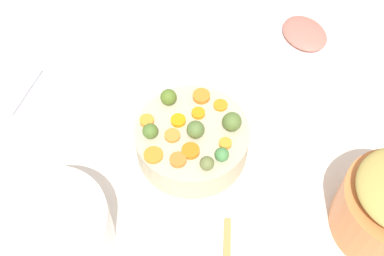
% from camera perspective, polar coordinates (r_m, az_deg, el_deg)
% --- Properties ---
extents(tabletop, '(2.40, 2.40, 0.02)m').
position_cam_1_polar(tabletop, '(1.11, -0.85, -1.68)').
color(tabletop, silver).
rests_on(tabletop, ground).
extents(serving_bowl_carrots, '(0.24, 0.24, 0.07)m').
position_cam_1_polar(serving_bowl_carrots, '(1.06, 0.00, -1.43)').
color(serving_bowl_carrots, '#B9B191').
rests_on(serving_bowl_carrots, tabletop).
extents(carrot_slice_0, '(0.03, 0.03, 0.01)m').
position_cam_1_polar(carrot_slice_0, '(1.05, 0.71, 1.69)').
color(carrot_slice_0, orange).
rests_on(carrot_slice_0, serving_bowl_carrots).
extents(carrot_slice_1, '(0.04, 0.04, 0.01)m').
position_cam_1_polar(carrot_slice_1, '(0.98, -1.59, -3.62)').
color(carrot_slice_1, orange).
rests_on(carrot_slice_1, serving_bowl_carrots).
extents(carrot_slice_2, '(0.04, 0.04, 0.01)m').
position_cam_1_polar(carrot_slice_2, '(1.06, 3.24, 2.59)').
color(carrot_slice_2, orange).
rests_on(carrot_slice_2, serving_bowl_carrots).
extents(carrot_slice_3, '(0.04, 0.04, 0.01)m').
position_cam_1_polar(carrot_slice_3, '(0.99, -4.40, -3.06)').
color(carrot_slice_3, orange).
rests_on(carrot_slice_3, serving_bowl_carrots).
extents(carrot_slice_4, '(0.05, 0.05, 0.01)m').
position_cam_1_polar(carrot_slice_4, '(0.99, -0.17, -2.59)').
color(carrot_slice_4, orange).
rests_on(carrot_slice_4, serving_bowl_carrots).
extents(carrot_slice_5, '(0.04, 0.04, 0.01)m').
position_cam_1_polar(carrot_slice_5, '(1.04, -5.13, 0.80)').
color(carrot_slice_5, orange).
rests_on(carrot_slice_5, serving_bowl_carrots).
extents(carrot_slice_6, '(0.03, 0.03, 0.01)m').
position_cam_1_polar(carrot_slice_6, '(1.00, 3.79, -1.75)').
color(carrot_slice_6, orange).
rests_on(carrot_slice_6, serving_bowl_carrots).
extents(carrot_slice_7, '(0.04, 0.04, 0.01)m').
position_cam_1_polar(carrot_slice_7, '(1.07, 1.15, 3.58)').
color(carrot_slice_7, orange).
rests_on(carrot_slice_7, serving_bowl_carrots).
extents(carrot_slice_8, '(0.03, 0.03, 0.01)m').
position_cam_1_polar(carrot_slice_8, '(1.03, -1.57, 0.86)').
color(carrot_slice_8, orange).
rests_on(carrot_slice_8, serving_bowl_carrots).
extents(carrot_slice_9, '(0.04, 0.04, 0.01)m').
position_cam_1_polar(carrot_slice_9, '(1.01, -2.14, -0.91)').
color(carrot_slice_9, orange).
rests_on(carrot_slice_9, serving_bowl_carrots).
extents(brussels_sprout_0, '(0.03, 0.03, 0.03)m').
position_cam_1_polar(brussels_sprout_0, '(1.06, -2.68, 3.52)').
color(brussels_sprout_0, '#516F25').
rests_on(brussels_sprout_0, serving_bowl_carrots).
extents(brussels_sprout_1, '(0.03, 0.03, 0.03)m').
position_cam_1_polar(brussels_sprout_1, '(0.97, 1.70, -4.02)').
color(brussels_sprout_1, '#606D3A').
rests_on(brussels_sprout_1, serving_bowl_carrots).
extents(brussels_sprout_2, '(0.03, 0.03, 0.03)m').
position_cam_1_polar(brussels_sprout_2, '(1.01, -4.75, -0.35)').
color(brussels_sprout_2, '#4B6C2B').
rests_on(brussels_sprout_2, serving_bowl_carrots).
extents(brussels_sprout_3, '(0.04, 0.04, 0.04)m').
position_cam_1_polar(brussels_sprout_3, '(1.00, 0.41, -0.17)').
color(brussels_sprout_3, '#516C34').
rests_on(brussels_sprout_3, serving_bowl_carrots).
extents(brussels_sprout_4, '(0.04, 0.04, 0.04)m').
position_cam_1_polar(brussels_sprout_4, '(1.02, 4.54, 0.72)').
color(brussels_sprout_4, '#516C30').
rests_on(brussels_sprout_4, serving_bowl_carrots).
extents(brussels_sprout_5, '(0.03, 0.03, 0.03)m').
position_cam_1_polar(brussels_sprout_5, '(0.98, 3.41, -3.02)').
color(brussels_sprout_5, '#438042').
rests_on(brussels_sprout_5, serving_bowl_carrots).
extents(casserole_dish, '(0.21, 0.21, 0.11)m').
position_cam_1_polar(casserole_dish, '(0.98, -15.31, -11.04)').
color(casserole_dish, white).
rests_on(casserole_dish, tabletop).
extents(ham_plate, '(0.25, 0.25, 0.01)m').
position_cam_1_polar(ham_plate, '(1.31, 11.66, 9.89)').
color(ham_plate, white).
rests_on(ham_plate, tabletop).
extents(ham_slice_main, '(0.15, 0.16, 0.02)m').
position_cam_1_polar(ham_slice_main, '(1.30, 12.64, 10.42)').
color(ham_slice_main, '#C4695B').
rests_on(ham_slice_main, ham_plate).
extents(dish_towel, '(0.16, 0.16, 0.01)m').
position_cam_1_polar(dish_towel, '(1.27, -20.55, 4.61)').
color(dish_towel, '#A2A4B9').
rests_on(dish_towel, tabletop).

